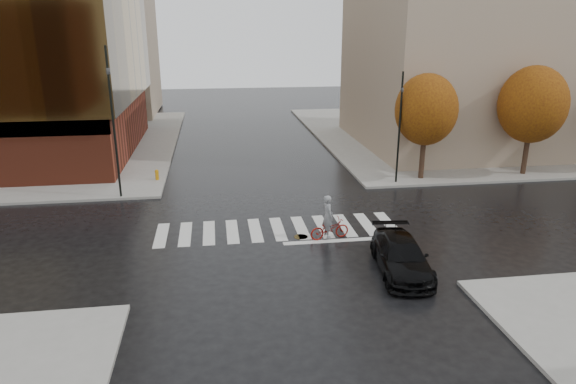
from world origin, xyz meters
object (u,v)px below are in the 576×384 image
cyclist (329,224)px  fire_hydrant (157,174)px  traffic_light_nw (112,111)px  traffic_light_ne (400,122)px  sedan (401,256)px

cyclist → fire_hydrant: size_ratio=3.17×
traffic_light_nw → traffic_light_ne: size_ratio=1.23×
sedan → fire_hydrant: size_ratio=6.97×
traffic_light_ne → cyclist: bearing=50.9°
cyclist → fire_hydrant: 13.50m
cyclist → traffic_light_nw: 13.37m
traffic_light_nw → fire_hydrant: traffic_light_nw is taller
traffic_light_nw → cyclist: bearing=68.3°
sedan → fire_hydrant: (-10.75, 14.00, -0.16)m
sedan → traffic_light_nw: (-12.47, 10.94, 4.28)m
cyclist → traffic_light_ne: size_ratio=0.31×
sedan → traffic_light_ne: bearing=77.9°
traffic_light_ne → sedan: bearing=69.6°
sedan → traffic_light_ne: 12.49m
cyclist → fire_hydrant: bearing=30.1°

